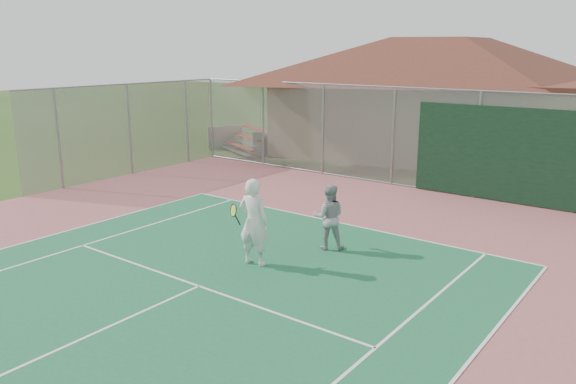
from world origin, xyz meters
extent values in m
cylinder|color=gray|center=(-10.00, 17.00, 1.75)|extent=(0.08, 0.08, 3.50)
cylinder|color=gray|center=(-7.00, 17.00, 1.75)|extent=(0.08, 0.08, 3.50)
cylinder|color=gray|center=(-4.00, 17.00, 1.75)|extent=(0.08, 0.08, 3.50)
cylinder|color=gray|center=(-1.00, 17.00, 1.75)|extent=(0.08, 0.08, 3.50)
cylinder|color=gray|center=(2.00, 17.00, 1.75)|extent=(0.08, 0.08, 3.50)
cylinder|color=gray|center=(0.00, 17.00, 3.50)|extent=(20.00, 0.05, 0.05)
cylinder|color=gray|center=(0.00, 17.00, 0.05)|extent=(20.00, 0.05, 0.05)
cube|color=#999EA0|center=(0.00, 17.00, 1.75)|extent=(20.00, 0.02, 3.50)
cylinder|color=gray|center=(-10.00, 15.50, 1.75)|extent=(0.08, 0.08, 3.50)
cylinder|color=gray|center=(-10.00, 12.50, 1.75)|extent=(0.08, 0.08, 3.50)
cylinder|color=gray|center=(-10.00, 9.50, 1.75)|extent=(0.08, 0.08, 3.50)
cube|color=#999EA0|center=(-10.00, 12.50, 1.75)|extent=(0.02, 9.00, 3.50)
cube|color=tan|center=(-2.33, 24.12, 1.66)|extent=(14.62, 11.06, 3.31)
cube|color=brown|center=(-2.33, 24.12, 3.37)|extent=(15.26, 11.71, 0.20)
pyramid|color=brown|center=(-2.33, 24.12, 5.30)|extent=(16.08, 12.17, 1.99)
cube|color=black|center=(-0.12, 19.67, 1.16)|extent=(0.99, 0.06, 2.32)
cube|color=maroon|center=(-9.61, 18.41, 0.36)|extent=(2.90, 1.50, 0.05)
cube|color=#B2B5BA|center=(-9.61, 18.16, 0.15)|extent=(2.88, 1.48, 0.04)
cube|color=maroon|center=(-9.61, 18.97, 0.71)|extent=(2.90, 1.50, 0.05)
cube|color=#B2B5BA|center=(-9.61, 18.72, 0.51)|extent=(2.88, 1.48, 0.04)
cube|color=maroon|center=(-9.61, 19.53, 1.07)|extent=(2.90, 1.50, 0.05)
cube|color=#B2B5BA|center=(-9.61, 19.28, 0.86)|extent=(2.88, 1.48, 0.04)
cube|color=#B2B5BA|center=(-11.04, 18.97, 0.56)|extent=(0.80, 1.69, 1.12)
cube|color=#B2B5BA|center=(-8.19, 18.97, 0.56)|extent=(0.80, 1.69, 1.12)
imported|color=white|center=(0.11, 8.04, 1.00)|extent=(0.80, 0.60, 2.01)
imported|color=#9C9FA1|center=(0.89, 9.94, 0.80)|extent=(0.99, 0.94, 1.61)
camera|label=1|loc=(7.96, -1.08, 4.78)|focal=35.00mm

